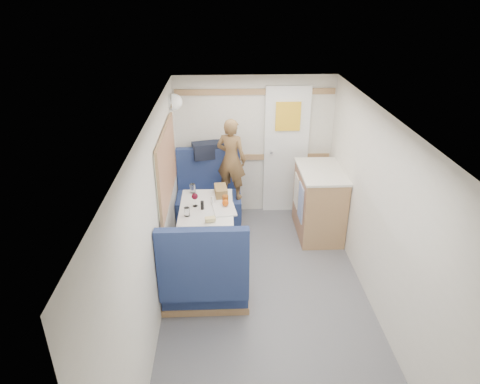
{
  "coord_description": "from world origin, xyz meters",
  "views": [
    {
      "loc": [
        -0.44,
        -3.45,
        3.06
      ],
      "look_at": [
        -0.26,
        0.9,
        0.95
      ],
      "focal_mm": 32.0,
      "sensor_mm": 36.0,
      "label": 1
    }
  ],
  "objects_px": {
    "galley_counter": "(319,202)",
    "bread_loaf": "(221,191)",
    "dinette_table": "(207,218)",
    "pepper_grinder": "(202,205)",
    "dome_light": "(174,102)",
    "tumbler_mid": "(193,188)",
    "bench_near": "(205,281)",
    "salt_grinder": "(212,200)",
    "beer_glass": "(225,200)",
    "tumbler_left": "(187,212)",
    "cheese_block": "(210,219)",
    "bench_far": "(209,204)",
    "person": "(231,159)",
    "duffel_bag": "(209,150)",
    "tray": "(224,210)",
    "orange_fruit": "(225,203)",
    "wine_glass": "(195,197)"
  },
  "relations": [
    {
      "from": "dome_light",
      "to": "tumbler_mid",
      "type": "distance_m",
      "value": 1.1
    },
    {
      "from": "galley_counter",
      "to": "orange_fruit",
      "type": "xyz_separation_m",
      "value": [
        -1.24,
        -0.58,
        0.31
      ]
    },
    {
      "from": "galley_counter",
      "to": "orange_fruit",
      "type": "relative_size",
      "value": 11.76
    },
    {
      "from": "dinette_table",
      "to": "tumbler_left",
      "type": "relative_size",
      "value": 8.84
    },
    {
      "from": "tumbler_left",
      "to": "galley_counter",
      "type": "bearing_deg",
      "value": 24.79
    },
    {
      "from": "galley_counter",
      "to": "duffel_bag",
      "type": "distance_m",
      "value": 1.65
    },
    {
      "from": "dinette_table",
      "to": "beer_glass",
      "type": "bearing_deg",
      "value": 11.32
    },
    {
      "from": "dome_light",
      "to": "tumbler_left",
      "type": "relative_size",
      "value": 1.92
    },
    {
      "from": "cheese_block",
      "to": "bread_loaf",
      "type": "distance_m",
      "value": 0.68
    },
    {
      "from": "dome_light",
      "to": "beer_glass",
      "type": "bearing_deg",
      "value": -52.62
    },
    {
      "from": "tray",
      "to": "beer_glass",
      "type": "distance_m",
      "value": 0.16
    },
    {
      "from": "tray",
      "to": "orange_fruit",
      "type": "relative_size",
      "value": 4.15
    },
    {
      "from": "dome_light",
      "to": "salt_grinder",
      "type": "relative_size",
      "value": 2.0
    },
    {
      "from": "tray",
      "to": "duffel_bag",
      "type": "bearing_deg",
      "value": 99.08
    },
    {
      "from": "dome_light",
      "to": "tray",
      "type": "height_order",
      "value": "dome_light"
    },
    {
      "from": "dinette_table",
      "to": "person",
      "type": "height_order",
      "value": "person"
    },
    {
      "from": "bench_near",
      "to": "person",
      "type": "bearing_deg",
      "value": 79.19
    },
    {
      "from": "dinette_table",
      "to": "pepper_grinder",
      "type": "distance_m",
      "value": 0.22
    },
    {
      "from": "orange_fruit",
      "to": "bread_loaf",
      "type": "xyz_separation_m",
      "value": [
        -0.05,
        0.33,
        -0.0
      ]
    },
    {
      "from": "galley_counter",
      "to": "bread_loaf",
      "type": "relative_size",
      "value": 3.5
    },
    {
      "from": "galley_counter",
      "to": "wine_glass",
      "type": "distance_m",
      "value": 1.73
    },
    {
      "from": "person",
      "to": "salt_grinder",
      "type": "height_order",
      "value": "person"
    },
    {
      "from": "duffel_bag",
      "to": "cheese_block",
      "type": "xyz_separation_m",
      "value": [
        0.04,
        -1.5,
        -0.25
      ]
    },
    {
      "from": "person",
      "to": "tumbler_left",
      "type": "height_order",
      "value": "person"
    },
    {
      "from": "person",
      "to": "dinette_table",
      "type": "bearing_deg",
      "value": 91.05
    },
    {
      "from": "salt_grinder",
      "to": "tray",
      "type": "bearing_deg",
      "value": -49.5
    },
    {
      "from": "tumbler_left",
      "to": "dome_light",
      "type": "bearing_deg",
      "value": 99.58
    },
    {
      "from": "bench_far",
      "to": "person",
      "type": "height_order",
      "value": "person"
    },
    {
      "from": "dome_light",
      "to": "bench_near",
      "type": "bearing_deg",
      "value": -77.18
    },
    {
      "from": "dinette_table",
      "to": "duffel_bag",
      "type": "xyz_separation_m",
      "value": [
        0.02,
        1.12,
        0.44
      ]
    },
    {
      "from": "bench_near",
      "to": "orange_fruit",
      "type": "bearing_deg",
      "value": 74.87
    },
    {
      "from": "bench_near",
      "to": "salt_grinder",
      "type": "distance_m",
      "value": 1.03
    },
    {
      "from": "bench_far",
      "to": "bread_loaf",
      "type": "height_order",
      "value": "bench_far"
    },
    {
      "from": "pepper_grinder",
      "to": "bread_loaf",
      "type": "relative_size",
      "value": 0.4
    },
    {
      "from": "cheese_block",
      "to": "pepper_grinder",
      "type": "height_order",
      "value": "pepper_grinder"
    },
    {
      "from": "tray",
      "to": "salt_grinder",
      "type": "bearing_deg",
      "value": 130.5
    },
    {
      "from": "dome_light",
      "to": "orange_fruit",
      "type": "relative_size",
      "value": 2.56
    },
    {
      "from": "duffel_bag",
      "to": "salt_grinder",
      "type": "relative_size",
      "value": 4.51
    },
    {
      "from": "bench_far",
      "to": "bread_loaf",
      "type": "xyz_separation_m",
      "value": [
        0.17,
        -0.57,
        0.47
      ]
    },
    {
      "from": "duffel_bag",
      "to": "wine_glass",
      "type": "relative_size",
      "value": 2.69
    },
    {
      "from": "dome_light",
      "to": "duffel_bag",
      "type": "bearing_deg",
      "value": 33.64
    },
    {
      "from": "bench_far",
      "to": "person",
      "type": "xyz_separation_m",
      "value": [
        0.31,
        -0.09,
        0.7
      ]
    },
    {
      "from": "person",
      "to": "tray",
      "type": "xyz_separation_m",
      "value": [
        -0.1,
        -0.88,
        -0.27
      ]
    },
    {
      "from": "tray",
      "to": "tumbler_mid",
      "type": "xyz_separation_m",
      "value": [
        -0.39,
        0.48,
        0.05
      ]
    },
    {
      "from": "bench_far",
      "to": "dome_light",
      "type": "height_order",
      "value": "dome_light"
    },
    {
      "from": "dinette_table",
      "to": "cheese_block",
      "type": "height_order",
      "value": "cheese_block"
    },
    {
      "from": "orange_fruit",
      "to": "wine_glass",
      "type": "xyz_separation_m",
      "value": [
        -0.35,
        0.04,
        0.07
      ]
    },
    {
      "from": "person",
      "to": "beer_glass",
      "type": "bearing_deg",
      "value": 106.18
    },
    {
      "from": "dome_light",
      "to": "galley_counter",
      "type": "xyz_separation_m",
      "value": [
        1.86,
        -0.3,
        -1.28
      ]
    },
    {
      "from": "duffel_bag",
      "to": "orange_fruit",
      "type": "relative_size",
      "value": 5.77
    }
  ]
}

